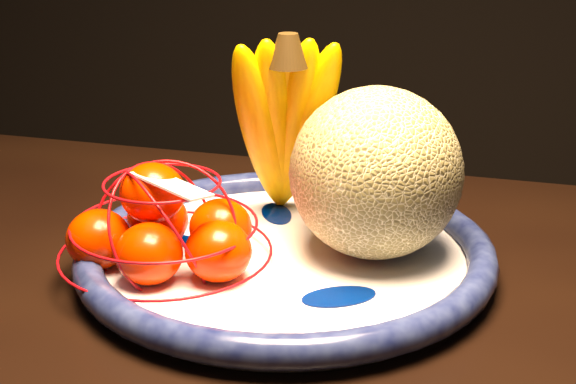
% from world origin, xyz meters
% --- Properties ---
extents(fruit_bowl, '(0.38, 0.38, 0.03)m').
position_xyz_m(fruit_bowl, '(0.06, 0.16, 0.79)').
color(fruit_bowl, white).
rests_on(fruit_bowl, dining_table).
extents(cantaloupe, '(0.15, 0.15, 0.15)m').
position_xyz_m(cantaloupe, '(0.14, 0.18, 0.87)').
color(cantaloupe, olive).
rests_on(cantaloupe, fruit_bowl).
extents(banana_bunch, '(0.13, 0.13, 0.21)m').
position_xyz_m(banana_bunch, '(0.04, 0.25, 0.90)').
color(banana_bunch, '#F2B801').
rests_on(banana_bunch, fruit_bowl).
extents(mandarin_bag, '(0.21, 0.21, 0.12)m').
position_xyz_m(mandarin_bag, '(-0.03, 0.12, 0.83)').
color(mandarin_bag, '#FF2C00').
rests_on(mandarin_bag, fruit_bowl).
extents(price_tag, '(0.08, 0.06, 0.01)m').
position_xyz_m(price_tag, '(-0.02, 0.10, 0.87)').
color(price_tag, white).
rests_on(price_tag, mandarin_bag).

